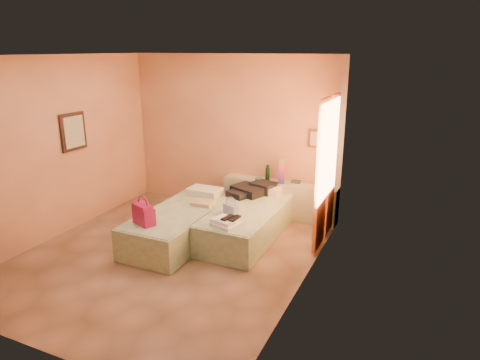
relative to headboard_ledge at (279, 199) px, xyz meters
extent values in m
plane|color=#9F7B5F|center=(-0.98, -2.10, -0.33)|extent=(4.50, 4.50, 0.00)
cube|color=tan|center=(-0.98, 0.15, 1.07)|extent=(4.00, 0.02, 2.80)
cube|color=tan|center=(-2.98, -2.10, 1.07)|extent=(0.02, 4.50, 2.80)
cube|color=tan|center=(1.02, -2.10, 1.07)|extent=(0.02, 4.50, 2.80)
cube|color=white|center=(-0.98, -2.10, 2.47)|extent=(4.00, 4.50, 0.02)
cube|color=beige|center=(1.00, -0.85, 1.18)|extent=(0.02, 1.10, 1.40)
cube|color=orange|center=(0.96, -1.00, 0.82)|extent=(0.05, 0.55, 2.20)
cube|color=orange|center=(0.96, -0.40, 0.82)|extent=(0.05, 0.45, 2.20)
cube|color=black|center=(-2.95, -1.70, 1.28)|extent=(0.04, 0.50, 0.60)
cube|color=gold|center=(0.57, 0.12, 1.12)|extent=(0.25, 0.04, 0.30)
cube|color=#ABB392|center=(0.00, 0.00, 0.00)|extent=(2.05, 0.30, 0.65)
cube|color=#B2D0A7|center=(-1.07, -1.58, -0.08)|extent=(0.91, 2.00, 0.50)
cube|color=#B2D0A7|center=(-0.17, -1.05, -0.08)|extent=(0.91, 2.00, 0.50)
cylinder|color=#153B23|center=(-0.22, -0.03, 0.46)|extent=(0.09, 0.09, 0.28)
cube|color=#9C134D|center=(0.05, -0.07, 0.54)|extent=(0.13, 0.13, 0.44)
cylinder|color=#519562|center=(-0.38, -0.03, 0.34)|extent=(0.17, 0.17, 0.03)
cube|color=#254631|center=(0.26, 0.08, 0.34)|extent=(0.17, 0.13, 0.03)
cube|color=silver|center=(0.74, -0.07, 0.44)|extent=(0.22, 0.22, 0.24)
cube|color=#9C134D|center=(-1.24, -2.24, 0.33)|extent=(0.37, 0.29, 0.31)
cube|color=tan|center=(-0.87, -1.20, 0.20)|extent=(0.35, 0.29, 0.06)
cube|color=black|center=(-0.36, -0.43, 0.26)|extent=(0.74, 0.74, 0.18)
cube|color=#40569A|center=(-0.28, -1.40, 0.25)|extent=(0.27, 0.19, 0.16)
cube|color=white|center=(-0.15, -1.83, 0.23)|extent=(0.42, 0.39, 0.10)
cube|color=black|center=(-0.10, -1.78, 0.29)|extent=(0.21, 0.25, 0.02)
camera|label=1|loc=(2.30, -6.78, 2.56)|focal=32.00mm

